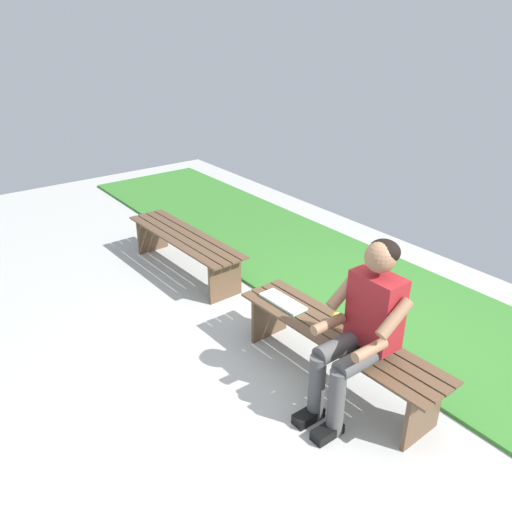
{
  "coord_description": "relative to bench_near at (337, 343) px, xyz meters",
  "views": [
    {
      "loc": [
        -2.07,
        2.29,
        2.47
      ],
      "look_at": [
        0.77,
        0.15,
        0.77
      ],
      "focal_mm": 35.67,
      "sensor_mm": 36.0,
      "label": 1
    }
  ],
  "objects": [
    {
      "name": "book_open",
      "position": [
        0.54,
        0.06,
        0.11
      ],
      "size": [
        0.42,
        0.17,
        0.02
      ],
      "rotation": [
        0.0,
        0.0,
        0.03
      ],
      "color": "white",
      "rests_on": "bench_near"
    },
    {
      "name": "person_seated",
      "position": [
        -0.29,
        0.1,
        0.34
      ],
      "size": [
        0.5,
        0.69,
        1.23
      ],
      "color": "maroon",
      "rests_on": "ground"
    },
    {
      "name": "bench_near",
      "position": [
        0.0,
        0.0,
        0.0
      ],
      "size": [
        1.74,
        0.46,
        0.42
      ],
      "rotation": [
        0.0,
        0.0,
        0.03
      ],
      "color": "brown",
      "rests_on": "ground"
    },
    {
      "name": "apple",
      "position": [
        0.09,
        -0.07,
        0.14
      ],
      "size": [
        0.09,
        0.09,
        0.09
      ],
      "primitive_type": "sphere",
      "color": "gold",
      "rests_on": "bench_near"
    },
    {
      "name": "bench_far",
      "position": [
        2.19,
        0.0,
        -0.0
      ],
      "size": [
        1.67,
        0.46,
        0.42
      ],
      "rotation": [
        0.0,
        0.0,
        0.03
      ],
      "color": "brown",
      "rests_on": "ground"
    },
    {
      "name": "ground_plane",
      "position": [
        1.09,
        1.0,
        -0.35
      ],
      "size": [
        10.0,
        7.0,
        0.04
      ],
      "primitive_type": "cube",
      "color": "#B2B2AD"
    },
    {
      "name": "grass_strip",
      "position": [
        1.09,
        -1.19,
        -0.31
      ],
      "size": [
        9.0,
        1.67,
        0.03
      ],
      "primitive_type": "cube",
      "color": "#387A2D",
      "rests_on": "ground"
    }
  ]
}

